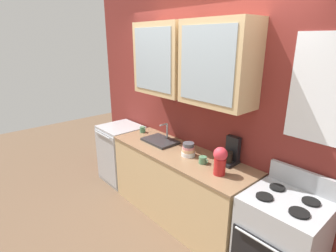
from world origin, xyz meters
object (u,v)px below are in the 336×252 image
vase (220,160)px  coffee_maker (230,153)px  sink_faucet (160,140)px  dishwasher (122,153)px  cup_near_sink (143,130)px  cup_near_bowls (203,160)px  stove_range (280,243)px  bowl_stack (188,150)px

vase → coffee_maker: coffee_maker is taller
sink_faucet → dishwasher: (-0.89, -0.05, -0.46)m
cup_near_sink → coffee_maker: (1.41, 0.12, 0.07)m
cup_near_sink → cup_near_bowls: cup_near_sink is taller
cup_near_bowls → coffee_maker: 0.30m
sink_faucet → stove_range: bearing=-1.6°
cup_near_bowls → coffee_maker: coffee_maker is taller
coffee_maker → vase: bearing=-73.3°
cup_near_bowls → dishwasher: bearing=179.9°
cup_near_sink → cup_near_bowls: (1.23, -0.10, -0.00)m
cup_near_bowls → vase: bearing=-12.8°
cup_near_sink → sink_faucet: bearing=-6.1°
bowl_stack → cup_near_sink: size_ratio=1.43×
cup_near_sink → dishwasher: cup_near_sink is taller
bowl_stack → cup_near_bowls: size_ratio=1.34×
stove_range → dishwasher: stove_range is taller
sink_faucet → cup_near_sink: 0.45m
vase → cup_near_sink: (-1.50, 0.16, -0.11)m
bowl_stack → vase: bearing=-9.5°
vase → cup_near_sink: size_ratio=2.59×
vase → coffee_maker: size_ratio=0.98×
sink_faucet → coffee_maker: bearing=10.2°
dishwasher → coffee_maker: 1.95m
vase → coffee_maker: bearing=106.7°
sink_faucet → bowl_stack: bearing=-3.4°
bowl_stack → cup_near_bowls: 0.25m
coffee_maker → cup_near_bowls: bearing=-128.5°
vase → cup_near_sink: bearing=173.7°
sink_faucet → dishwasher: 1.01m
cup_near_sink → dishwasher: 0.66m
cup_near_sink → coffee_maker: size_ratio=0.38×
cup_near_bowls → dishwasher: size_ratio=0.13×
vase → cup_near_sink: vase is taller
cup_near_bowls → bowl_stack: bearing=174.3°
vase → cup_near_bowls: size_ratio=2.42×
stove_range → cup_near_sink: stove_range is taller
stove_range → vase: vase is taller
stove_range → coffee_maker: (-0.74, 0.22, 0.54)m
cup_near_sink → vase: bearing=-6.3°
vase → coffee_maker: 0.31m
sink_faucet → cup_near_bowls: size_ratio=3.79×
stove_range → bowl_stack: 1.27m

